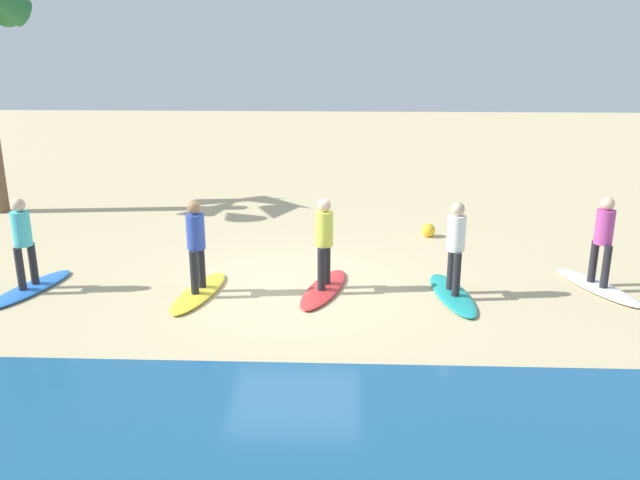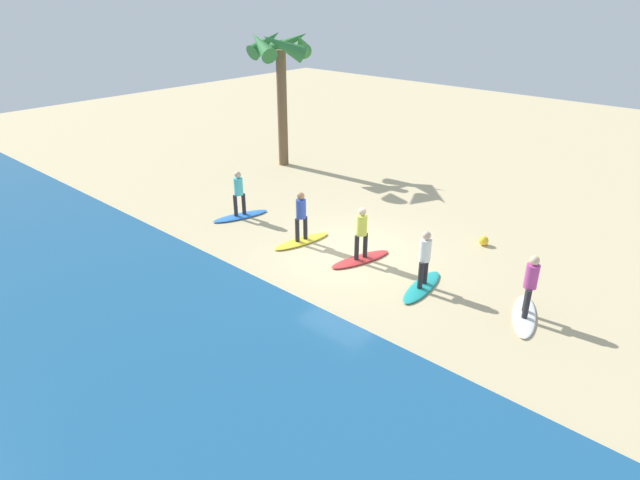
{
  "view_description": "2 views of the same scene",
  "coord_description": "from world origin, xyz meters",
  "px_view_note": "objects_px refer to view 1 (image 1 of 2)",
  "views": [
    {
      "loc": [
        -0.93,
        11.25,
        4.41
      ],
      "look_at": [
        -0.49,
        0.23,
        1.0
      ],
      "focal_mm": 36.96,
      "sensor_mm": 36.0,
      "label": 1
    },
    {
      "loc": [
        -9.33,
        11.77,
        7.57
      ],
      "look_at": [
        -0.19,
        1.57,
        1.08
      ],
      "focal_mm": 30.16,
      "sensor_mm": 36.0,
      "label": 2
    }
  ],
  "objects_px": {
    "surfboard_teal": "(452,294)",
    "surfer_red": "(324,236)",
    "surfboard_white": "(597,287)",
    "surfboard_yellow": "(199,292)",
    "surfer_white": "(604,235)",
    "surfboard_red": "(324,289)",
    "beach_ball": "(428,230)",
    "surfer_yellow": "(196,239)",
    "surfer_teal": "(456,241)",
    "surfboard_blue": "(30,289)",
    "surfer_blue": "(23,236)"
  },
  "relations": [
    {
      "from": "surfboard_red",
      "to": "surfboard_yellow",
      "type": "relative_size",
      "value": 1.0
    },
    {
      "from": "surfer_teal",
      "to": "surfer_blue",
      "type": "distance_m",
      "value": 7.62
    },
    {
      "from": "surfer_white",
      "to": "surfboard_teal",
      "type": "bearing_deg",
      "value": 10.42
    },
    {
      "from": "surfer_white",
      "to": "surfer_teal",
      "type": "relative_size",
      "value": 1.0
    },
    {
      "from": "surfboard_teal",
      "to": "surfboard_blue",
      "type": "height_order",
      "value": "same"
    },
    {
      "from": "surfer_teal",
      "to": "surfer_yellow",
      "type": "relative_size",
      "value": 1.0
    },
    {
      "from": "surfer_blue",
      "to": "beach_ball",
      "type": "xyz_separation_m",
      "value": [
        -7.62,
        -3.71,
        -0.88
      ]
    },
    {
      "from": "surfboard_white",
      "to": "surfboard_blue",
      "type": "bearing_deg",
      "value": -108.9
    },
    {
      "from": "surfer_yellow",
      "to": "beach_ball",
      "type": "relative_size",
      "value": 5.25
    },
    {
      "from": "surfboard_blue",
      "to": "beach_ball",
      "type": "distance_m",
      "value": 8.47
    },
    {
      "from": "surfboard_red",
      "to": "beach_ball",
      "type": "xyz_separation_m",
      "value": [
        -2.28,
        -3.5,
        0.11
      ]
    },
    {
      "from": "surfboard_white",
      "to": "surfboard_blue",
      "type": "distance_m",
      "value": 10.33
    },
    {
      "from": "surfer_white",
      "to": "surfer_yellow",
      "type": "distance_m",
      "value": 7.23
    },
    {
      "from": "surfboard_teal",
      "to": "surfboard_yellow",
      "type": "xyz_separation_m",
      "value": [
        4.51,
        0.09,
        0.0
      ]
    },
    {
      "from": "surfer_red",
      "to": "surfboard_yellow",
      "type": "relative_size",
      "value": 0.78
    },
    {
      "from": "surfboard_yellow",
      "to": "surfer_blue",
      "type": "height_order",
      "value": "surfer_blue"
    },
    {
      "from": "surfboard_teal",
      "to": "surfboard_white",
      "type": "bearing_deg",
      "value": 92.15
    },
    {
      "from": "surfer_teal",
      "to": "surfboard_red",
      "type": "distance_m",
      "value": 2.5
    },
    {
      "from": "surfboard_teal",
      "to": "surfer_red",
      "type": "xyz_separation_m",
      "value": [
        2.29,
        -0.18,
        0.99
      ]
    },
    {
      "from": "surfboard_red",
      "to": "surfboard_teal",
      "type": "bearing_deg",
      "value": 100.78
    },
    {
      "from": "surfboard_yellow",
      "to": "surfer_blue",
      "type": "relative_size",
      "value": 1.28
    },
    {
      "from": "surfer_yellow",
      "to": "surfboard_white",
      "type": "bearing_deg",
      "value": -175.37
    },
    {
      "from": "surfboard_red",
      "to": "surfer_white",
      "type": "bearing_deg",
      "value": 108.94
    },
    {
      "from": "surfboard_white",
      "to": "surfboard_yellow",
      "type": "distance_m",
      "value": 7.23
    },
    {
      "from": "surfboard_teal",
      "to": "surfer_red",
      "type": "relative_size",
      "value": 1.28
    },
    {
      "from": "surfer_teal",
      "to": "surfer_blue",
      "type": "height_order",
      "value": "same"
    },
    {
      "from": "surfer_teal",
      "to": "beach_ball",
      "type": "xyz_separation_m",
      "value": [
        0.0,
        -3.68,
        -0.88
      ]
    },
    {
      "from": "surfer_teal",
      "to": "surfer_blue",
      "type": "bearing_deg",
      "value": 0.26
    },
    {
      "from": "surfer_white",
      "to": "surfboard_teal",
      "type": "distance_m",
      "value": 2.92
    },
    {
      "from": "surfboard_white",
      "to": "beach_ball",
      "type": "xyz_separation_m",
      "value": [
        2.7,
        -3.18,
        0.11
      ]
    },
    {
      "from": "surfer_red",
      "to": "surfboard_yellow",
      "type": "distance_m",
      "value": 2.45
    },
    {
      "from": "surfer_teal",
      "to": "surfer_yellow",
      "type": "distance_m",
      "value": 4.51
    },
    {
      "from": "surfboard_red",
      "to": "surfer_blue",
      "type": "xyz_separation_m",
      "value": [
        5.33,
        0.22,
        0.99
      ]
    },
    {
      "from": "surfer_white",
      "to": "surfer_teal",
      "type": "xyz_separation_m",
      "value": [
        2.7,
        0.5,
        0.0
      ]
    },
    {
      "from": "surfboard_teal",
      "to": "surfboard_blue",
      "type": "xyz_separation_m",
      "value": [
        7.62,
        0.03,
        0.0
      ]
    },
    {
      "from": "surfboard_teal",
      "to": "surfer_teal",
      "type": "xyz_separation_m",
      "value": [
        0.0,
        0.0,
        0.99
      ]
    },
    {
      "from": "surfer_teal",
      "to": "beach_ball",
      "type": "relative_size",
      "value": 5.25
    },
    {
      "from": "surfboard_teal",
      "to": "surfer_yellow",
      "type": "height_order",
      "value": "surfer_yellow"
    },
    {
      "from": "surfer_white",
      "to": "surfer_teal",
      "type": "bearing_deg",
      "value": 10.42
    },
    {
      "from": "surfboard_teal",
      "to": "surfer_yellow",
      "type": "relative_size",
      "value": 1.28
    },
    {
      "from": "surfer_red",
      "to": "surfboard_yellow",
      "type": "bearing_deg",
      "value": 6.9
    },
    {
      "from": "surfer_red",
      "to": "surfboard_white",
      "type": "bearing_deg",
      "value": -176.39
    },
    {
      "from": "surfboard_white",
      "to": "surfer_teal",
      "type": "relative_size",
      "value": 1.28
    },
    {
      "from": "surfer_teal",
      "to": "surfboard_yellow",
      "type": "relative_size",
      "value": 0.78
    },
    {
      "from": "surfboard_white",
      "to": "surfboard_red",
      "type": "distance_m",
      "value": 4.99
    },
    {
      "from": "surfer_white",
      "to": "surfboard_blue",
      "type": "xyz_separation_m",
      "value": [
        10.32,
        0.53,
        -0.99
      ]
    },
    {
      "from": "surfboard_blue",
      "to": "surfer_blue",
      "type": "distance_m",
      "value": 0.99
    },
    {
      "from": "surfer_white",
      "to": "surfer_yellow",
      "type": "xyz_separation_m",
      "value": [
        7.21,
        0.58,
        0.0
      ]
    },
    {
      "from": "surfer_teal",
      "to": "surfer_white",
      "type": "bearing_deg",
      "value": -169.58
    },
    {
      "from": "surfer_teal",
      "to": "surfboard_white",
      "type": "bearing_deg",
      "value": -169.58
    }
  ]
}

